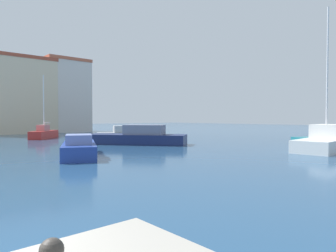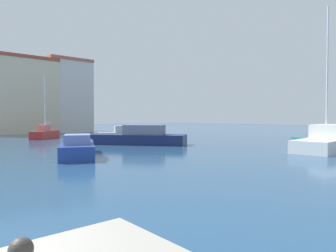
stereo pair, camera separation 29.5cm
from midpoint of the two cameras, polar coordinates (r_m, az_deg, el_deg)
The scene contains 8 objects.
water at distance 28.65m, azimuth -9.99°, elevation -3.23°, with size 160.00×160.00×0.00m, color navy.
sailboat_red_far_left at distance 37.39m, azimuth -22.60°, elevation -1.29°, with size 4.35×4.58×7.27m.
motorboat_navy_inner_mooring at distance 27.23m, azimuth -5.95°, elevation -2.10°, with size 7.39×8.61×1.76m.
motorboat_grey_behind_lamppost at distance 39.32m, azimuth -8.28°, elevation -1.27°, with size 7.76×5.41×1.35m.
motorboat_blue_mid_harbor at distance 19.56m, azimuth -16.86°, elevation -4.00°, with size 4.33×6.33×1.41m.
sailboat_white_far_right at distance 25.21m, azimuth 27.51°, elevation -2.46°, with size 8.11×3.18×10.48m.
waterfront_apartments at distance 50.48m, azimuth -27.65°, elevation 5.21°, with size 11.92×5.90×11.44m.
yacht_club at distance 53.89m, azimuth -19.39°, elevation 5.36°, with size 7.10×7.53×11.98m.
Camera 1 is at (0.02, -4.27, 2.42)m, focal length 32.27 mm.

